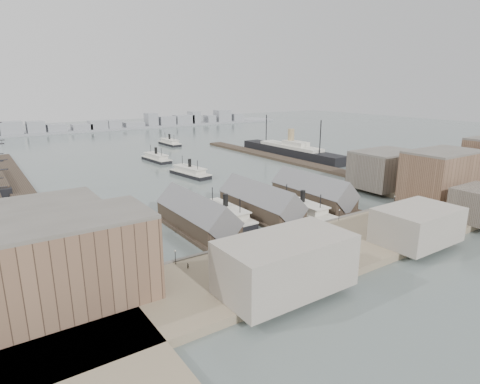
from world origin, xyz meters
TOP-DOWN VIEW (x-y plane):
  - ground at (0.00, 0.00)m, footprint 900.00×900.00m
  - quay at (0.00, -20.00)m, footprint 180.00×30.00m
  - seawall at (0.00, -5.20)m, footprint 180.00×1.20m
  - east_land at (95.00, -10.00)m, footprint 70.00×80.00m
  - west_wharf at (-68.00, 100.00)m, footprint 10.00×220.00m
  - east_wharf at (78.00, 90.00)m, footprint 10.00×180.00m
  - ferry_shed_west at (-26.00, 16.88)m, footprint 14.00×42.00m
  - ferry_shed_center at (0.00, 16.88)m, footprint 14.00×42.00m
  - ferry_shed_east at (26.00, 16.88)m, footprint 14.00×42.00m
  - warehouse_west_front at (-70.00, -12.00)m, footprint 32.00×18.00m
  - warehouse_west_back at (-70.00, 18.00)m, footprint 26.00×20.00m
  - warehouse_east_front at (66.00, -12.00)m, footprint 30.00×18.00m
  - warehouse_east_back at (68.00, 15.00)m, footprint 28.00×20.00m
  - street_bldg_center at (20.00, -32.00)m, footprint 24.00×16.00m
  - street_bldg_west at (-30.00, -32.00)m, footprint 30.00×16.00m
  - lamp_post_far_w at (-45.00, -7.00)m, footprint 0.44×0.44m
  - lamp_post_near_w at (-15.00, -7.00)m, footprint 0.44×0.44m
  - lamp_post_near_e at (15.00, -7.00)m, footprint 0.44×0.44m
  - lamp_post_far_e at (45.00, -7.00)m, footprint 0.44×0.44m
  - far_shore at (-2.07, 334.14)m, footprint 500.00×40.00m
  - ferry_docked_west at (-13.00, 19.88)m, footprint 8.40×27.99m
  - ferry_docked_east at (13.00, 8.77)m, footprint 8.29×27.64m
  - ferry_open_near at (8.90, 89.41)m, footprint 12.09×27.70m
  - ferry_open_mid at (10.68, 138.00)m, footprint 10.19×26.53m
  - ferry_open_far at (46.17, 195.88)m, footprint 8.62×26.07m
  - ocean_steamer at (92.00, 105.35)m, footprint 12.32×90.01m
  - tram at (59.35, -15.21)m, footprint 4.07×9.79m
  - horse_cart_left at (-28.96, -11.49)m, footprint 4.74×2.51m
  - horse_cart_center at (-14.90, -20.69)m, footprint 4.86×3.11m
  - horse_cart_right at (17.07, -19.87)m, footprint 4.75×2.92m
  - pedestrian_0 at (-43.59, -11.12)m, footprint 0.64×0.52m
  - pedestrian_1 at (-40.17, -23.89)m, footprint 0.94×0.96m
  - pedestrian_2 at (-14.27, -13.19)m, footprint 1.14×1.25m
  - pedestrian_3 at (-22.72, -25.50)m, footprint 0.69×1.05m
  - pedestrian_4 at (1.12, -12.46)m, footprint 0.97×0.86m
  - pedestrian_5 at (3.55, -18.41)m, footprint 0.70×0.72m
  - pedestrian_6 at (29.30, -9.77)m, footprint 0.95×1.01m
  - pedestrian_7 at (28.67, -25.15)m, footprint 0.73×1.16m
  - pedestrian_8 at (43.95, -16.75)m, footprint 0.96×0.41m

SIDE VIEW (x-z plane):
  - ground at x=0.00m, z-range 0.00..0.00m
  - west_wharf at x=-68.00m, z-range 0.00..1.60m
  - east_wharf at x=78.00m, z-range 0.00..1.60m
  - quay at x=0.00m, z-range 0.00..2.00m
  - east_land at x=95.00m, z-range 0.00..2.00m
  - seawall at x=0.00m, z-range 0.00..2.30m
  - ferry_open_far at x=46.17m, z-range -2.45..6.77m
  - ferry_open_mid at x=10.68m, z-range -2.46..6.80m
  - ferry_open_near at x=8.90m, z-range -2.54..7.02m
  - ferry_docked_east at x=13.00m, z-range -2.62..7.25m
  - ferry_docked_west at x=-13.00m, z-range -2.66..7.34m
  - horse_cart_left at x=-28.96m, z-range 2.05..3.47m
  - horse_cart_right at x=17.07m, z-range 2.03..3.49m
  - pedestrian_1 at x=-40.17m, z-range 2.00..3.57m
  - pedestrian_0 at x=-43.59m, z-range 2.00..3.57m
  - pedestrian_5 at x=3.55m, z-range 2.00..3.59m
  - horse_cart_center at x=-14.90m, z-range 2.02..3.58m
  - pedestrian_8 at x=43.95m, z-range 2.00..3.64m
  - pedestrian_6 at x=29.30m, z-range 2.00..3.65m
  - pedestrian_3 at x=-22.72m, z-range 2.00..3.66m
  - pedestrian_4 at x=1.12m, z-range 2.00..3.67m
  - pedestrian_2 at x=-14.27m, z-range 2.00..3.69m
  - pedestrian_7 at x=28.67m, z-range 2.00..3.71m
  - tram at x=59.35m, z-range 2.04..5.42m
  - ocean_steamer at x=92.00m, z-range -5.13..12.87m
  - far_shore at x=-2.07m, z-range -3.96..11.77m
  - ferry_shed_west at x=-26.00m, z-range -1.66..10.94m
  - ferry_shed_center at x=0.00m, z-range -1.66..10.94m
  - ferry_shed_east at x=26.00m, z-range -1.66..10.94m
  - lamp_post_far_w at x=-45.00m, z-range 2.75..6.67m
  - lamp_post_near_w at x=-15.00m, z-range 2.75..6.67m
  - lamp_post_near_e at x=15.00m, z-range 2.75..6.67m
  - lamp_post_far_e at x=45.00m, z-range 2.75..6.67m
  - street_bldg_center at x=20.00m, z-range 2.00..12.00m
  - street_bldg_west at x=-30.00m, z-range 2.00..14.00m
  - warehouse_west_back at x=-70.00m, z-range 2.00..16.00m
  - warehouse_east_back at x=68.00m, z-range 2.00..17.00m
  - warehouse_west_front at x=-70.00m, z-range 2.00..20.00m
  - warehouse_east_front at x=66.00m, z-range 2.00..21.00m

